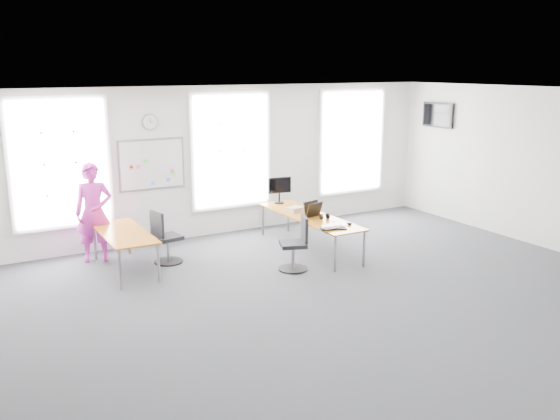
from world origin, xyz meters
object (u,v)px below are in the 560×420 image
desk_right (309,218)px  chair_left (165,240)px  desk_left (124,235)px  monitor (280,188)px  headphones (324,216)px  person (94,213)px  keyboard (333,228)px  chair_right (296,246)px

desk_right → chair_left: (-2.62, 0.55, -0.20)m
desk_right → desk_left: size_ratio=1.48×
chair_left → monitor: 2.75m
chair_left → headphones: (2.71, -0.92, 0.29)m
person → monitor: person is taller
keyboard → desk_right: bearing=101.4°
keyboard → monitor: 2.18m
keyboard → headphones: headphones is taller
monitor → headphones: bearing=-78.5°
desk_left → monitor: 3.41m
chair_left → monitor: monitor is taller
chair_left → monitor: (2.63, 0.59, 0.57)m
chair_right → person: size_ratio=0.53×
keyboard → chair_right: bearing=-172.2°
headphones → monitor: bearing=90.1°
person → headphones: person is taller
desk_right → chair_right: bearing=-132.7°
desk_left → chair_left: size_ratio=1.93×
desk_right → chair_left: bearing=168.1°
person → desk_left: bearing=-53.3°
desk_right → desk_left: desk_left is taller
desk_left → monitor: monitor is taller
desk_left → person: person is taller
person → desk_right: bearing=-4.9°
desk_left → person: bearing=112.0°
person → headphones: (3.72, -1.66, -0.17)m
keyboard → monitor: monitor is taller
headphones → keyboard: bearing=-113.8°
chair_left → headphones: size_ratio=5.26×
person → keyboard: size_ratio=3.96×
keyboard → desk_left: bearing=173.9°
desk_left → person: (-0.30, 0.75, 0.27)m
chair_right → chair_left: bearing=-107.9°
person → monitor: size_ratio=3.27×
desk_right → person: 3.86m
headphones → person: bearing=152.8°
desk_right → chair_right: 1.20m
keyboard → monitor: (0.16, 2.15, 0.31)m
keyboard → chair_left: bearing=167.5°
desk_left → keyboard: bearing=-26.0°
chair_left → person: (-1.01, 0.74, 0.46)m
monitor → chair_right: bearing=-103.7°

